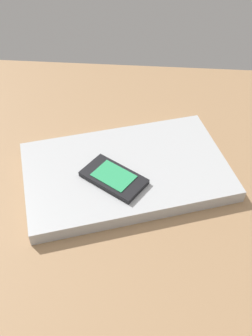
% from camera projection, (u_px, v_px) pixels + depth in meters
% --- Properties ---
extents(desk_surface, '(1.20, 0.80, 0.03)m').
position_uv_depth(desk_surface, '(109.00, 184.00, 0.71)').
color(desk_surface, '#9E7751').
rests_on(desk_surface, ground).
extents(laptop_closed, '(0.41, 0.32, 0.02)m').
position_uv_depth(laptop_closed, '(126.00, 171.00, 0.69)').
color(laptop_closed, '#B7BABC').
rests_on(laptop_closed, desk_surface).
extents(cell_phone_on_laptop, '(0.12, 0.11, 0.01)m').
position_uv_depth(cell_phone_on_laptop, '(114.00, 178.00, 0.66)').
color(cell_phone_on_laptop, black).
rests_on(cell_phone_on_laptop, laptop_closed).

